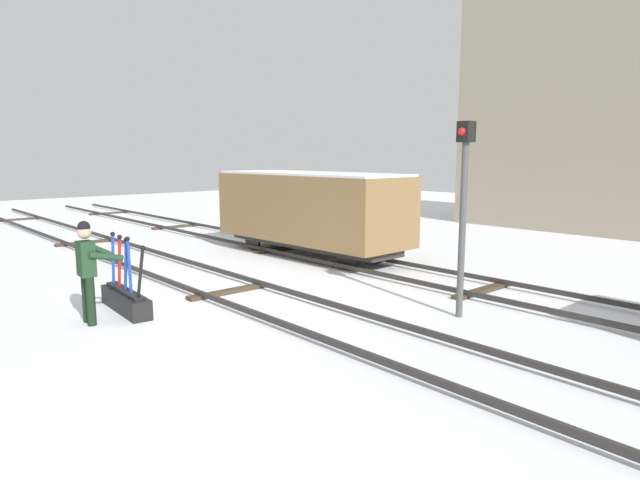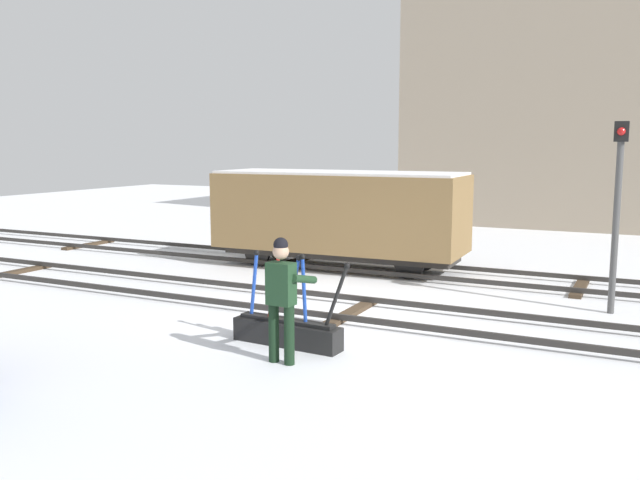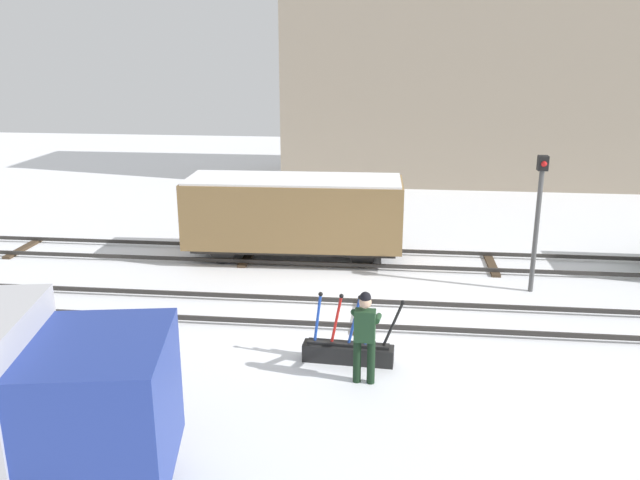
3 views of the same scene
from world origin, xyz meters
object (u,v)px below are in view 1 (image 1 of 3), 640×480
(switch_lever_frame, at_px, (126,298))
(rail_worker, at_px, (88,266))
(signal_post, at_px, (463,198))
(freight_car_mid_siding, at_px, (310,209))

(switch_lever_frame, height_order, rail_worker, rail_worker)
(switch_lever_frame, bearing_deg, signal_post, 48.72)
(switch_lever_frame, relative_size, freight_car_mid_siding, 0.32)
(rail_worker, bearing_deg, signal_post, 55.54)
(rail_worker, bearing_deg, switch_lever_frame, 117.92)
(rail_worker, height_order, freight_car_mid_siding, freight_car_mid_siding)
(freight_car_mid_siding, bearing_deg, switch_lever_frame, -73.85)
(switch_lever_frame, relative_size, rail_worker, 1.10)
(signal_post, distance_m, freight_car_mid_siding, 6.71)
(rail_worker, distance_m, freight_car_mid_siding, 7.44)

